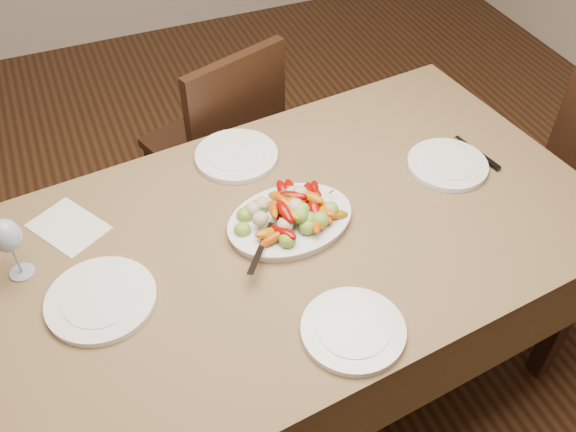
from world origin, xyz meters
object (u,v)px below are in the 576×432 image
(dining_table, at_px, (288,313))
(plate_far, at_px, (236,156))
(serving_platter, at_px, (290,222))
(plate_left, at_px, (101,300))
(wine_glass, at_px, (11,247))
(plate_right, at_px, (447,165))
(plate_near, at_px, (353,330))
(chair_far, at_px, (211,144))

(dining_table, height_order, plate_far, plate_far)
(dining_table, bearing_deg, serving_platter, 54.53)
(dining_table, xyz_separation_m, plate_left, (-0.54, -0.05, 0.39))
(plate_left, relative_size, wine_glass, 1.38)
(plate_right, xyz_separation_m, wine_glass, (-1.29, 0.06, 0.09))
(plate_near, bearing_deg, plate_far, 93.08)
(plate_left, distance_m, plate_right, 1.12)
(plate_far, xyz_separation_m, plate_near, (0.04, -0.75, 0.00))
(chair_far, relative_size, plate_left, 3.37)
(plate_left, relative_size, plate_near, 1.09)
(dining_table, distance_m, plate_near, 0.54)
(plate_left, distance_m, wine_glass, 0.27)
(plate_far, height_order, wine_glass, wine_glass)
(plate_left, xyz_separation_m, plate_far, (0.51, 0.42, 0.00))
(chair_far, distance_m, plate_right, 0.98)
(dining_table, relative_size, plate_left, 6.53)
(dining_table, xyz_separation_m, plate_far, (-0.03, 0.37, 0.39))
(plate_far, bearing_deg, serving_platter, -83.18)
(dining_table, bearing_deg, chair_far, 89.41)
(plate_far, relative_size, plate_near, 1.03)
(serving_platter, height_order, plate_left, serving_platter)
(serving_platter, xyz_separation_m, plate_right, (0.56, 0.05, -0.00))
(chair_far, relative_size, serving_platter, 2.64)
(serving_platter, distance_m, plate_right, 0.56)
(serving_platter, xyz_separation_m, plate_far, (-0.04, 0.35, -0.00))
(plate_right, distance_m, plate_near, 0.72)
(serving_platter, bearing_deg, plate_right, 4.97)
(chair_far, distance_m, plate_left, 1.07)
(chair_far, bearing_deg, plate_far, 66.51)
(plate_near, bearing_deg, wine_glass, 145.00)
(dining_table, relative_size, chair_far, 1.94)
(plate_left, bearing_deg, chair_far, 57.98)
(plate_near, bearing_deg, serving_platter, 89.83)
(chair_far, distance_m, plate_near, 1.24)
(plate_right, xyz_separation_m, plate_near, (-0.56, -0.45, 0.00))
(serving_platter, xyz_separation_m, wine_glass, (-0.73, 0.11, 0.09))
(chair_far, xyz_separation_m, wine_glass, (-0.72, -0.69, 0.39))
(dining_table, relative_size, plate_right, 7.31)
(plate_near, height_order, wine_glass, wine_glass)
(plate_near, bearing_deg, plate_right, 38.89)
(plate_near, distance_m, wine_glass, 0.89)
(dining_table, bearing_deg, plate_left, -174.68)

